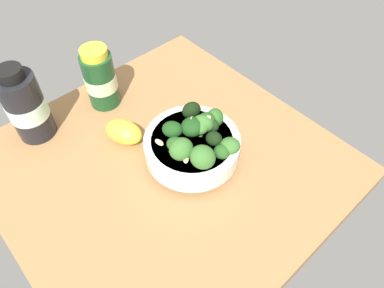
{
  "coord_description": "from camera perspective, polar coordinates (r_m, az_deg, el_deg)",
  "views": [
    {
      "loc": [
        -23.08,
        -33.01,
        53.45
      ],
      "look_at": [
        4.29,
        -2.69,
        4.0
      ],
      "focal_mm": 33.09,
      "sensor_mm": 36.0,
      "label": 1
    }
  ],
  "objects": [
    {
      "name": "bottle_tall",
      "position": [
        0.73,
        -25.18,
        5.57
      ],
      "size": [
        7.31,
        7.31,
        15.87
      ],
      "color": "black",
      "rests_on": "ground_plane"
    },
    {
      "name": "lemon_wedge",
      "position": [
        0.7,
        -10.93,
        1.94
      ],
      "size": [
        7.43,
        9.04,
        4.35
      ],
      "primitive_type": "ellipsoid",
      "rotation": [
        0.0,
        0.0,
        5.09
      ],
      "color": "yellow",
      "rests_on": "ground_plane"
    },
    {
      "name": "ground_plane",
      "position": [
        0.69,
        -4.17,
        -3.94
      ],
      "size": [
        58.53,
        58.53,
        4.73
      ],
      "primitive_type": "cube",
      "color": "#996D42"
    },
    {
      "name": "bottle_short",
      "position": [
        0.76,
        -14.57,
        10.15
      ],
      "size": [
        6.51,
        6.51,
        13.53
      ],
      "color": "#194723",
      "rests_on": "ground_plane"
    },
    {
      "name": "bowl_of_broccoli",
      "position": [
        0.64,
        0.31,
        0.07
      ],
      "size": [
        17.51,
        17.49,
        9.35
      ],
      "color": "white",
      "rests_on": "ground_plane"
    }
  ]
}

